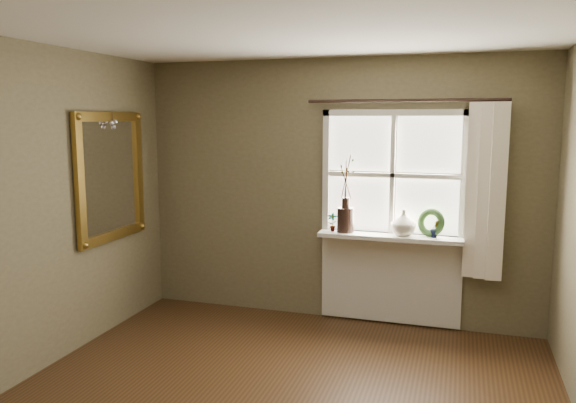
% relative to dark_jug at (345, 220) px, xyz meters
% --- Properties ---
extents(ceiling, '(4.50, 4.50, 0.00)m').
position_rel_dark_jug_xyz_m(ceiling, '(-0.12, -2.12, 1.56)').
color(ceiling, silver).
rests_on(ceiling, ground).
extents(wall_back, '(4.00, 0.10, 2.60)m').
position_rel_dark_jug_xyz_m(wall_back, '(-0.12, 0.18, 0.26)').
color(wall_back, brown).
rests_on(wall_back, ground).
extents(window_frame, '(1.36, 0.06, 1.24)m').
position_rel_dark_jug_xyz_m(window_frame, '(0.43, 0.11, 0.44)').
color(window_frame, silver).
rests_on(window_frame, wall_back).
extents(window_sill, '(1.36, 0.26, 0.04)m').
position_rel_dark_jug_xyz_m(window_sill, '(0.43, 0.00, -0.14)').
color(window_sill, silver).
rests_on(window_sill, wall_back).
extents(window_apron, '(1.36, 0.04, 0.88)m').
position_rel_dark_jug_xyz_m(window_apron, '(0.43, 0.11, -0.58)').
color(window_apron, silver).
rests_on(window_apron, ground).
extents(dark_jug, '(0.18, 0.18, 0.24)m').
position_rel_dark_jug_xyz_m(dark_jug, '(0.00, 0.00, 0.00)').
color(dark_jug, black).
rests_on(dark_jug, window_sill).
extents(cream_vase, '(0.24, 0.24, 0.24)m').
position_rel_dark_jug_xyz_m(cream_vase, '(0.56, 0.00, 0.00)').
color(cream_vase, beige).
rests_on(cream_vase, window_sill).
extents(wreath, '(0.29, 0.22, 0.28)m').
position_rel_dark_jug_xyz_m(wreath, '(0.81, 0.04, -0.02)').
color(wreath, '#28461F').
rests_on(wreath, window_sill).
extents(potted_plant_left, '(0.10, 0.07, 0.18)m').
position_rel_dark_jug_xyz_m(potted_plant_left, '(-0.13, 0.00, -0.03)').
color(potted_plant_left, '#28461F').
rests_on(potted_plant_left, window_sill).
extents(potted_plant_right, '(0.11, 0.10, 0.17)m').
position_rel_dark_jug_xyz_m(potted_plant_right, '(0.85, 0.00, -0.04)').
color(potted_plant_right, '#28461F').
rests_on(potted_plant_right, window_sill).
extents(curtain, '(0.36, 0.12, 1.59)m').
position_rel_dark_jug_xyz_m(curtain, '(1.27, 0.01, 0.33)').
color(curtain, white).
rests_on(curtain, wall_back).
extents(curtain_rod, '(1.84, 0.03, 0.03)m').
position_rel_dark_jug_xyz_m(curtain_rod, '(0.53, 0.05, 1.14)').
color(curtain_rod, black).
rests_on(curtain_rod, wall_back).
extents(gilt_mirror, '(0.10, 1.01, 1.20)m').
position_rel_dark_jug_xyz_m(gilt_mirror, '(-2.08, -0.78, 0.44)').
color(gilt_mirror, white).
rests_on(gilt_mirror, wall_left).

